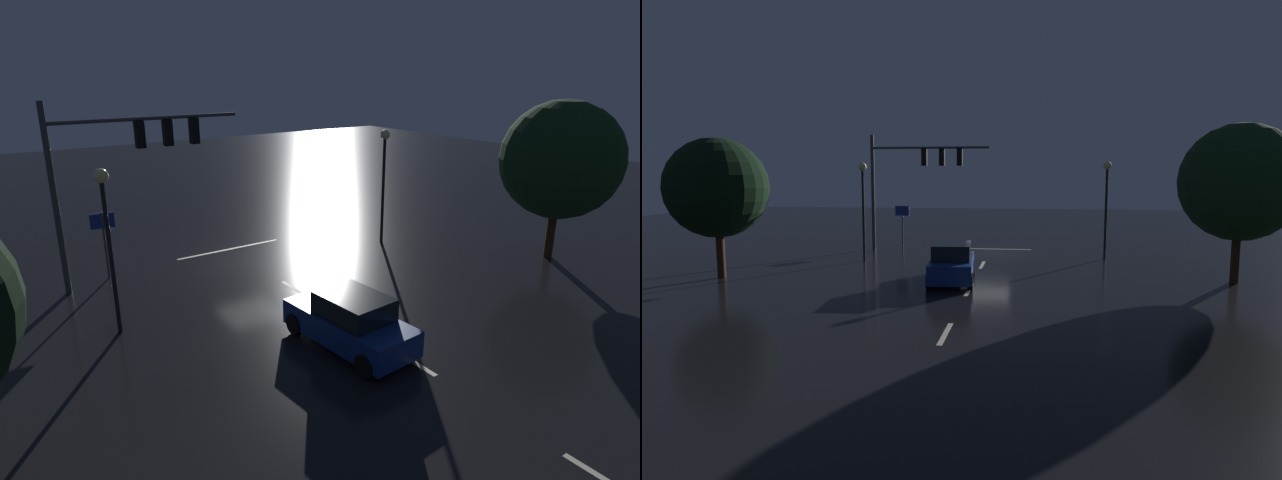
{
  "view_description": "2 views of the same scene",
  "coord_description": "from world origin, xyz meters",
  "views": [
    {
      "loc": [
        9.9,
        19.86,
        8.08
      ],
      "look_at": [
        -0.37,
        4.96,
        2.21
      ],
      "focal_mm": 30.18,
      "sensor_mm": 36.0,
      "label": 1
    },
    {
      "loc": [
        -2.45,
        31.16,
        4.72
      ],
      "look_at": [
        0.65,
        7.09,
        1.67
      ],
      "focal_mm": 30.11,
      "sensor_mm": 36.0,
      "label": 2
    }
  ],
  "objects": [
    {
      "name": "stop_bar",
      "position": [
        0.0,
        -1.88,
        0.0
      ],
      "size": [
        5.0,
        0.16,
        0.01
      ],
      "primitive_type": "cube",
      "color": "beige",
      "rests_on": "ground_plane"
    },
    {
      "name": "street_lamp_right_kerb",
      "position": [
        6.4,
        3.57,
        3.66
      ],
      "size": [
        0.44,
        0.44,
        5.26
      ],
      "color": "black",
      "rests_on": "ground_plane"
    },
    {
      "name": "traffic_signal_assembly",
      "position": [
        4.58,
        -0.7,
        4.92
      ],
      "size": [
        7.24,
        0.47,
        6.99
      ],
      "color": "#383A3D",
      "rests_on": "ground_plane"
    },
    {
      "name": "tree_left_far",
      "position": [
        -11.2,
        7.08,
        4.31
      ],
      "size": [
        4.99,
        4.99,
        6.82
      ],
      "color": "#382314",
      "rests_on": "ground_plane"
    },
    {
      "name": "street_lamp_left_kerb",
      "position": [
        -6.5,
        1.26,
        3.71
      ],
      "size": [
        0.44,
        0.44,
        5.33
      ],
      "color": "black",
      "rests_on": "ground_plane"
    },
    {
      "name": "ground_plane",
      "position": [
        0.0,
        0.0,
        0.0
      ],
      "size": [
        80.0,
        80.0,
        0.0
      ],
      "primitive_type": "plane",
      "color": "black"
    },
    {
      "name": "lane_dash_far",
      "position": [
        0.0,
        4.0,
        0.0
      ],
      "size": [
        0.16,
        2.2,
        0.01
      ],
      "primitive_type": "cube",
      "rotation": [
        0.0,
        0.0,
        1.57
      ],
      "color": "beige",
      "rests_on": "ground_plane"
    },
    {
      "name": "route_sign",
      "position": [
        5.5,
        -1.4,
        1.96
      ],
      "size": [
        0.9,
        0.15,
        2.72
      ],
      "color": "#383A3D",
      "rests_on": "ground_plane"
    },
    {
      "name": "lane_dash_mid",
      "position": [
        0.0,
        10.0,
        0.0
      ],
      "size": [
        0.16,
        2.2,
        0.01
      ],
      "primitive_type": "cube",
      "rotation": [
        0.0,
        0.0,
        1.57
      ],
      "color": "beige",
      "rests_on": "ground_plane"
    },
    {
      "name": "car_approaching",
      "position": [
        0.92,
        8.42,
        0.8
      ],
      "size": [
        2.2,
        4.48,
        1.7
      ],
      "color": "navy",
      "rests_on": "ground_plane"
    }
  ]
}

